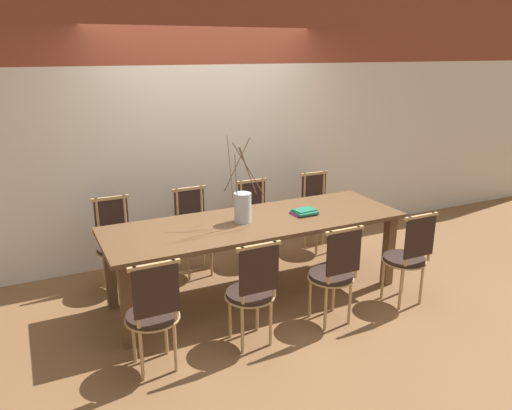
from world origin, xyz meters
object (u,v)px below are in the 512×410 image
object	(u,v)px
dining_table	(256,230)
chair_near_center	(334,271)
chair_far_center	(256,219)
book_stack	(304,212)
vase_centerpiece	(243,207)

from	to	relation	value
dining_table	chair_near_center	world-z (taller)	chair_near_center
dining_table	chair_near_center	distance (m)	0.86
chair_near_center	chair_far_center	xyz separation A→B (m)	(-0.00, 1.51, 0.00)
dining_table	chair_far_center	xyz separation A→B (m)	(0.37, 0.76, -0.18)
chair_near_center	book_stack	bearing A→B (deg)	79.55
vase_centerpiece	book_stack	distance (m)	0.64
chair_far_center	vase_centerpiece	size ratio (longest dim) A/B	1.15
chair_near_center	book_stack	size ratio (longest dim) A/B	3.94
dining_table	chair_near_center	size ratio (longest dim) A/B	3.09
chair_near_center	vase_centerpiece	bearing A→B (deg)	122.36
chair_near_center	chair_far_center	bearing A→B (deg)	90.03
chair_near_center	chair_far_center	size ratio (longest dim) A/B	1.00
dining_table	book_stack	world-z (taller)	book_stack
chair_near_center	vase_centerpiece	world-z (taller)	vase_centerpiece
chair_far_center	dining_table	bearing A→B (deg)	64.02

